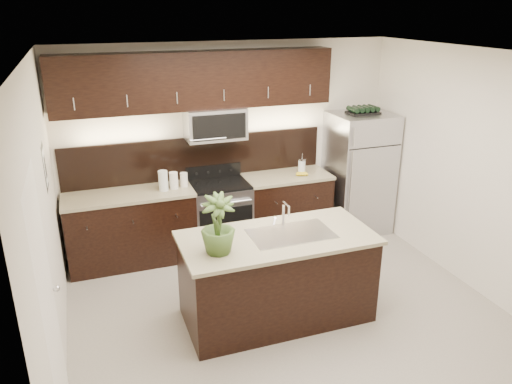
# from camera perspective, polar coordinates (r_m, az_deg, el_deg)

# --- Properties ---
(ground) EXTENTS (4.50, 4.50, 0.00)m
(ground) POSITION_cam_1_polar(r_m,az_deg,el_deg) (5.60, 3.35, -13.30)
(ground) COLOR gray
(ground) RESTS_ON ground
(room_walls) EXTENTS (4.52, 4.02, 2.71)m
(room_walls) POSITION_cam_1_polar(r_m,az_deg,el_deg) (4.79, 2.71, 3.27)
(room_walls) COLOR beige
(room_walls) RESTS_ON ground
(counter_run) EXTENTS (3.51, 0.65, 0.94)m
(counter_run) POSITION_cam_1_polar(r_m,az_deg,el_deg) (6.66, -5.84, -2.93)
(counter_run) COLOR black
(counter_run) RESTS_ON ground
(upper_fixtures) EXTENTS (3.49, 0.40, 1.66)m
(upper_fixtures) POSITION_cam_1_polar(r_m,az_deg,el_deg) (6.34, -6.49, 11.59)
(upper_fixtures) COLOR black
(upper_fixtures) RESTS_ON counter_run
(island) EXTENTS (1.96, 0.96, 0.94)m
(island) POSITION_cam_1_polar(r_m,az_deg,el_deg) (5.26, 2.37, -9.65)
(island) COLOR black
(island) RESTS_ON ground
(sink_faucet) EXTENTS (0.84, 0.50, 0.28)m
(sink_faucet) POSITION_cam_1_polar(r_m,az_deg,el_deg) (5.09, 3.98, -4.59)
(sink_faucet) COLOR silver
(sink_faucet) RESTS_ON island
(refrigerator) EXTENTS (0.83, 0.75, 1.72)m
(refrigerator) POSITION_cam_1_polar(r_m,az_deg,el_deg) (7.29, 11.62, 2.13)
(refrigerator) COLOR #B2B2B7
(refrigerator) RESTS_ON ground
(wine_rack) EXTENTS (0.42, 0.26, 0.10)m
(wine_rack) POSITION_cam_1_polar(r_m,az_deg,el_deg) (7.06, 12.15, 9.12)
(wine_rack) COLOR black
(wine_rack) RESTS_ON refrigerator
(plant) EXTENTS (0.35, 0.35, 0.57)m
(plant) POSITION_cam_1_polar(r_m,az_deg,el_deg) (4.61, -4.38, -3.73)
(plant) COLOR #364F1F
(plant) RESTS_ON island
(canisters) EXTENTS (0.38, 0.16, 0.26)m
(canisters) POSITION_cam_1_polar(r_m,az_deg,el_deg) (6.35, -9.67, 1.31)
(canisters) COLOR silver
(canisters) RESTS_ON counter_run
(french_press) EXTENTS (0.10, 0.10, 0.29)m
(french_press) POSITION_cam_1_polar(r_m,az_deg,el_deg) (6.84, 5.24, 2.90)
(french_press) COLOR silver
(french_press) RESTS_ON counter_run
(bananas) EXTENTS (0.20, 0.18, 0.05)m
(bananas) POSITION_cam_1_polar(r_m,az_deg,el_deg) (6.81, 4.85, 2.12)
(bananas) COLOR gold
(bananas) RESTS_ON counter_run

